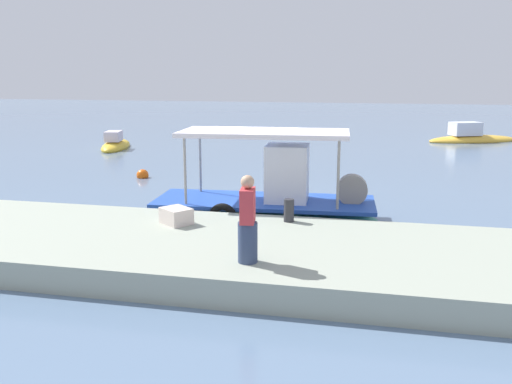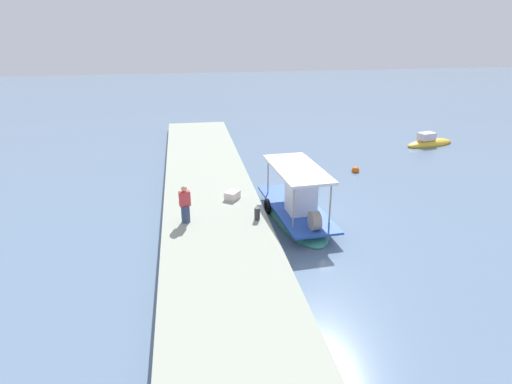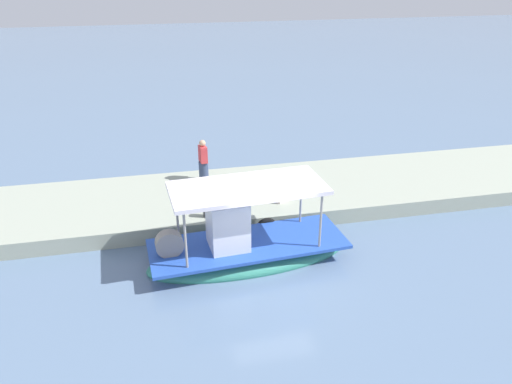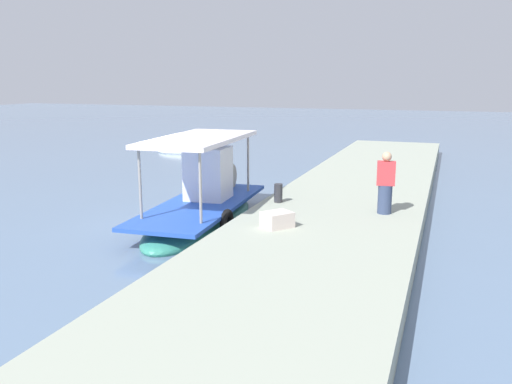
{
  "view_description": "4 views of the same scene",
  "coord_description": "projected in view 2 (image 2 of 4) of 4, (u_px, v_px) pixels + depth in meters",
  "views": [
    {
      "loc": [
        3.56,
        -14.94,
        3.95
      ],
      "look_at": [
        0.58,
        -1.74,
        1.05
      ],
      "focal_mm": 39.34,
      "sensor_mm": 36.0,
      "label": 1
    },
    {
      "loc": [
        18.31,
        -5.34,
        8.46
      ],
      "look_at": [
        -0.27,
        -2.22,
        1.1
      ],
      "focal_mm": 30.96,
      "sensor_mm": 36.0,
      "label": 2
    },
    {
      "loc": [
        3.0,
        12.02,
        8.33
      ],
      "look_at": [
        -0.27,
        -3.09,
        0.98
      ],
      "focal_mm": 34.88,
      "sensor_mm": 36.0,
      "label": 3
    },
    {
      "loc": [
        -12.49,
        -6.91,
        3.98
      ],
      "look_at": [
        1.13,
        -1.94,
        0.89
      ],
      "focal_mm": 37.24,
      "sensor_mm": 36.0,
      "label": 4
    }
  ],
  "objects": [
    {
      "name": "mooring_bollard",
      "position": [
        257.0,
        214.0,
        18.64
      ],
      "size": [
        0.24,
        0.24,
        0.53
      ],
      "primitive_type": "cylinder",
      "color": "#2D2D33",
      "rests_on": "dock_quay"
    },
    {
      "name": "dock_quay",
      "position": [
        214.0,
        214.0,
        19.97
      ],
      "size": [
        36.0,
        4.47,
        0.55
      ],
      "primitive_type": "cube",
      "color": "#9CA391",
      "rests_on": "ground_plane"
    },
    {
      "name": "main_fishing_boat",
      "position": [
        296.0,
        210.0,
        19.9
      ],
      "size": [
        6.25,
        2.52,
        2.79
      ],
      "color": "teal",
      "rests_on": "ground_plane"
    },
    {
      "name": "moored_boat_mid",
      "position": [
        429.0,
        143.0,
        31.92
      ],
      "size": [
        2.14,
        4.1,
        1.19
      ],
      "color": "gold",
      "rests_on": "ground_plane"
    },
    {
      "name": "fisherman_near_bollard",
      "position": [
        185.0,
        206.0,
        18.25
      ],
      "size": [
        0.41,
        0.49,
        1.62
      ],
      "color": "#323F5F",
      "rests_on": "dock_quay"
    },
    {
      "name": "cargo_crate",
      "position": [
        232.0,
        195.0,
        20.83
      ],
      "size": [
        0.85,
        0.83,
        0.37
      ],
      "primitive_type": "cube",
      "rotation": [
        0.0,
        0.0,
        2.49
      ],
      "color": "beige",
      "rests_on": "dock_quay"
    },
    {
      "name": "marker_buoy",
      "position": [
        355.0,
        170.0,
        26.29
      ],
      "size": [
        0.46,
        0.46,
        0.46
      ],
      "color": "#E65A10",
      "rests_on": "ground_plane"
    },
    {
      "name": "ground_plane",
      "position": [
        303.0,
        213.0,
        20.72
      ],
      "size": [
        120.0,
        120.0,
        0.0
      ],
      "primitive_type": "plane",
      "color": "slate"
    }
  ]
}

